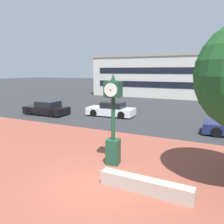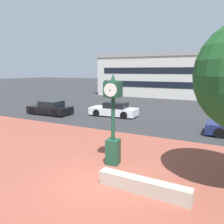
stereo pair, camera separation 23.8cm
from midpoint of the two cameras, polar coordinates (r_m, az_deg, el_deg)
name	(u,v)px [view 2 (the right image)]	position (r m, az deg, el deg)	size (l,w,h in m)	color
ground_plane	(97,183)	(8.77, -2.97, -17.19)	(200.00, 200.00, 0.00)	#2D2D30
plaza_brick_paving	(114,169)	(9.82, 1.12, -14.01)	(44.00, 10.66, 0.01)	brown
planter_wall	(143,186)	(8.09, 8.62, -17.77)	(3.20, 0.40, 0.50)	#ADA393
street_clock	(113,122)	(9.74, 0.97, -2.53)	(0.73, 0.77, 3.93)	#19422D
car_street_mid	(114,110)	(20.53, 0.87, 0.54)	(4.34, 1.98, 1.28)	silver
car_street_distant	(50,108)	(22.12, -14.84, 0.90)	(4.16, 2.04, 1.28)	black
civic_building	(183,75)	(39.27, 17.34, 8.73)	(25.77, 11.67, 6.58)	beige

